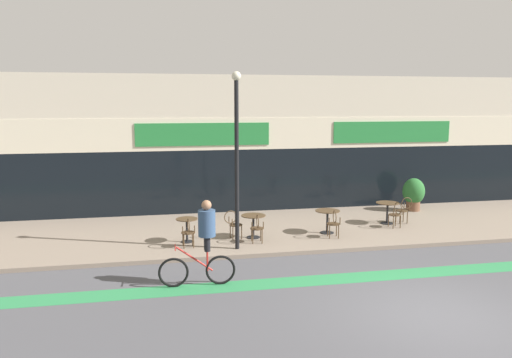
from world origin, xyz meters
name	(u,v)px	position (x,y,z in m)	size (l,w,h in m)	color
ground_plane	(440,316)	(0.00, 0.00, 0.00)	(120.00, 120.00, 0.00)	#4C4C51
sidewalk_slab	(323,227)	(0.00, 7.25, 0.06)	(40.00, 5.50, 0.12)	gray
storefront_facade	(288,141)	(0.00, 11.96, 2.65)	(40.00, 4.06, 5.32)	beige
bike_lane_stripe	(385,275)	(0.00, 2.47, 0.00)	(36.00, 0.70, 0.01)	#2D844C
bistro_table_0	(187,225)	(-4.71, 6.08, 0.63)	(0.65, 0.65, 0.73)	black
bistro_table_1	(253,221)	(-2.65, 6.16, 0.64)	(0.76, 0.76, 0.72)	black
bistro_table_2	(327,217)	(-0.21, 6.25, 0.66)	(0.79, 0.79, 0.75)	black
bistro_table_3	(387,208)	(2.27, 7.05, 0.66)	(0.79, 0.79, 0.74)	black
cafe_chair_0_near	(188,230)	(-4.70, 5.45, 0.64)	(0.42, 0.58, 0.90)	#4C3823
cafe_chair_1_near	(257,226)	(-2.65, 5.54, 0.64)	(0.42, 0.59, 0.90)	#4C3823
cafe_chair_1_side	(234,222)	(-3.27, 6.15, 0.64)	(0.60, 0.45, 0.90)	#4C3823
cafe_chair_2_near	(334,222)	(-0.22, 5.62, 0.64)	(0.45, 0.60, 0.90)	#4C3823
cafe_chair_3_near	(396,213)	(2.28, 6.43, 0.64)	(0.45, 0.60, 0.90)	#4C3823
cafe_chair_3_side	(404,208)	(2.89, 7.05, 0.64)	(0.58, 0.41, 0.90)	#4C3823
planter_pot	(414,193)	(4.22, 8.84, 0.81)	(0.85, 0.85, 1.27)	brown
lamp_post	(237,148)	(-3.33, 5.10, 3.03)	(0.26, 0.26, 5.02)	black
cyclist_0	(204,239)	(-4.51, 2.68, 1.14)	(1.82, 0.48, 2.05)	black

